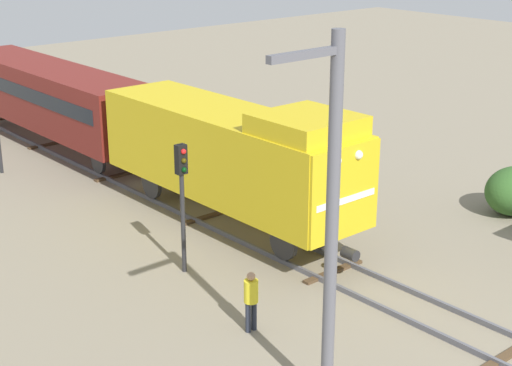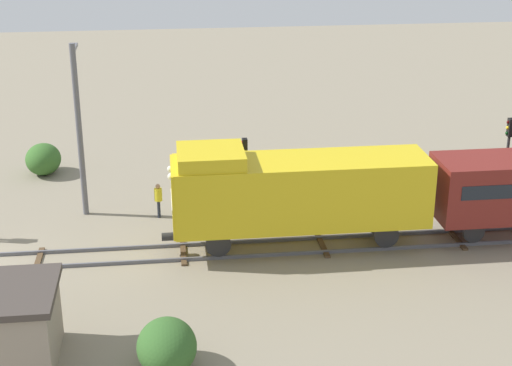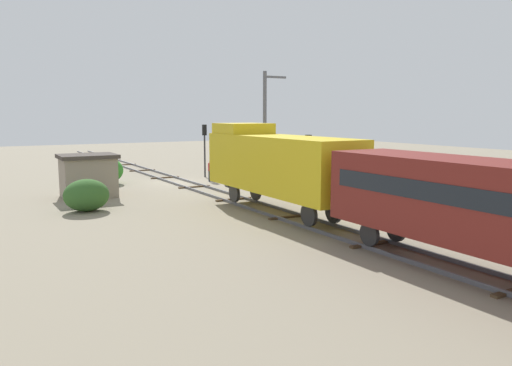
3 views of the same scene
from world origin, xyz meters
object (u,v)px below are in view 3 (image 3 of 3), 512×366
(locomotive, at_px, (277,162))
(traffic_signal_near, at_px, (205,141))
(traffic_signal_mid, at_px, (308,156))
(worker_near_track, at_px, (210,169))
(worker_by_signal, at_px, (282,178))
(relay_hut, at_px, (88,175))
(catenary_mast, at_px, (265,126))

(locomotive, height_order, traffic_signal_near, locomotive)
(traffic_signal_mid, xyz_separation_m, worker_near_track, (1.00, -11.64, -1.84))
(locomotive, bearing_deg, traffic_signal_mid, -151.09)
(worker_by_signal, height_order, relay_hut, relay_hut)
(relay_hut, bearing_deg, catenary_mast, 174.41)
(locomotive, xyz_separation_m, relay_hut, (7.50, -10.77, -1.38))
(traffic_signal_near, height_order, worker_near_track, traffic_signal_near)
(locomotive, relative_size, traffic_signal_near, 2.62)
(worker_near_track, height_order, worker_by_signal, same)
(worker_near_track, bearing_deg, relay_hut, -65.94)
(worker_by_signal, bearing_deg, traffic_signal_mid, 122.71)
(traffic_signal_mid, bearing_deg, catenary_mast, -102.22)
(locomotive, xyz_separation_m, catenary_mast, (-5.06, -9.54, 1.67))
(worker_by_signal, distance_m, catenary_mast, 5.03)
(locomotive, distance_m, relay_hut, 13.19)
(traffic_signal_near, height_order, traffic_signal_mid, traffic_signal_near)
(locomotive, height_order, worker_near_track, locomotive)
(relay_hut, bearing_deg, worker_near_track, -164.45)
(worker_by_signal, bearing_deg, locomotive, 98.66)
(catenary_mast, bearing_deg, traffic_signal_mid, 77.78)
(worker_by_signal, bearing_deg, catenary_mast, -59.84)
(catenary_mast, bearing_deg, worker_near_track, -56.28)
(worker_near_track, xyz_separation_m, relay_hut, (9.90, 2.75, 0.40))
(traffic_signal_mid, height_order, worker_by_signal, traffic_signal_mid)
(traffic_signal_mid, xyz_separation_m, catenary_mast, (-1.66, -7.66, 1.61))
(locomotive, relative_size, catenary_mast, 1.38)
(traffic_signal_near, xyz_separation_m, traffic_signal_mid, (-0.20, 14.49, -0.23))
(locomotive, xyz_separation_m, traffic_signal_mid, (-3.40, -1.88, 0.07))
(locomotive, height_order, worker_by_signal, locomotive)
(worker_by_signal, distance_m, relay_hut, 12.65)
(traffic_signal_near, height_order, worker_by_signal, traffic_signal_near)
(locomotive, height_order, traffic_signal_mid, locomotive)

